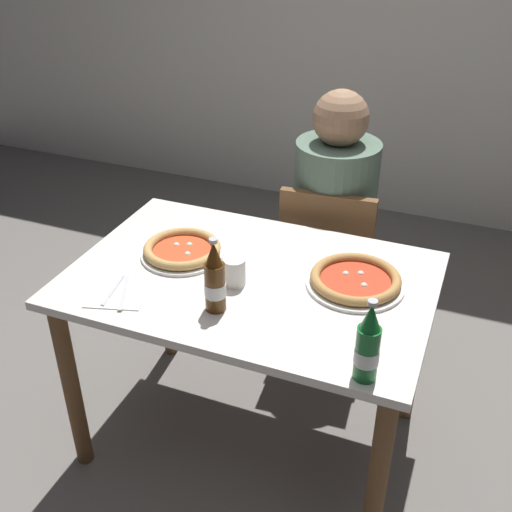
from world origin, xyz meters
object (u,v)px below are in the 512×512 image
(beer_bottle_center, at_px, (368,346))
(dining_table_main, at_px, (251,304))
(chair_behind_table, at_px, (329,262))
(diner_seated, at_px, (332,235))
(napkin_with_cutlery, at_px, (119,292))
(pizza_marinara_far, at_px, (182,250))
(pizza_margherita_near, at_px, (355,280))
(paper_cup, at_px, (234,272))
(beer_bottle_left, at_px, (215,280))

(beer_bottle_center, bearing_deg, dining_table_main, 143.71)
(chair_behind_table, distance_m, diner_seated, 0.11)
(diner_seated, relative_size, napkin_with_cutlery, 5.42)
(chair_behind_table, distance_m, pizza_marinara_far, 0.75)
(diner_seated, bearing_deg, pizza_marinara_far, -121.33)
(dining_table_main, xyz_separation_m, beer_bottle_center, (0.47, -0.34, 0.22))
(chair_behind_table, xyz_separation_m, pizza_margherita_near, (0.23, -0.54, 0.29))
(paper_cup, bearing_deg, pizza_margherita_near, 20.54)
(pizza_margherita_near, bearing_deg, paper_cup, -159.46)
(pizza_margherita_near, height_order, pizza_marinara_far, same)
(chair_behind_table, bearing_deg, diner_seated, -88.33)
(chair_behind_table, bearing_deg, paper_cup, 73.89)
(beer_bottle_left, distance_m, napkin_with_cutlery, 0.34)
(diner_seated, distance_m, paper_cup, 0.77)
(dining_table_main, bearing_deg, napkin_with_cutlery, -144.86)
(dining_table_main, bearing_deg, beer_bottle_center, -36.29)
(chair_behind_table, bearing_deg, napkin_with_cutlery, 57.32)
(chair_behind_table, bearing_deg, pizza_margherita_near, 108.58)
(pizza_marinara_far, bearing_deg, paper_cup, -22.37)
(diner_seated, distance_m, beer_bottle_left, 0.92)
(dining_table_main, bearing_deg, paper_cup, -115.11)
(napkin_with_cutlery, bearing_deg, paper_cup, 29.77)
(diner_seated, bearing_deg, beer_bottle_center, -70.30)
(pizza_marinara_far, distance_m, beer_bottle_center, 0.83)
(diner_seated, height_order, beer_bottle_left, diner_seated)
(pizza_margherita_near, xyz_separation_m, beer_bottle_left, (-0.37, -0.28, 0.08))
(pizza_margherita_near, distance_m, beer_bottle_left, 0.47)
(chair_behind_table, height_order, diner_seated, diner_seated)
(diner_seated, bearing_deg, chair_behind_table, -84.11)
(pizza_margherita_near, bearing_deg, beer_bottle_left, -142.30)
(dining_table_main, relative_size, napkin_with_cutlery, 5.38)
(pizza_margherita_near, relative_size, pizza_marinara_far, 1.10)
(pizza_marinara_far, height_order, napkin_with_cutlery, pizza_marinara_far)
(dining_table_main, xyz_separation_m, pizza_marinara_far, (-0.27, 0.04, 0.14))
(pizza_margherita_near, xyz_separation_m, napkin_with_cutlery, (-0.69, -0.32, -0.02))
(paper_cup, bearing_deg, beer_bottle_center, -29.32)
(chair_behind_table, distance_m, napkin_with_cutlery, 1.01)
(napkin_with_cutlery, bearing_deg, pizza_margherita_near, 25.04)
(diner_seated, height_order, pizza_marinara_far, diner_seated)
(diner_seated, relative_size, paper_cup, 12.73)
(diner_seated, height_order, paper_cup, diner_seated)
(dining_table_main, bearing_deg, chair_behind_table, 79.60)
(diner_seated, xyz_separation_m, beer_bottle_center, (0.36, -1.00, 0.27))
(paper_cup, bearing_deg, pizza_marinara_far, 157.63)
(chair_behind_table, height_order, paper_cup, chair_behind_table)
(dining_table_main, height_order, chair_behind_table, chair_behind_table)
(pizza_margherita_near, distance_m, napkin_with_cutlery, 0.76)
(dining_table_main, height_order, pizza_marinara_far, pizza_marinara_far)
(pizza_margherita_near, bearing_deg, napkin_with_cutlery, -154.96)
(pizza_marinara_far, height_order, beer_bottle_center, beer_bottle_center)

